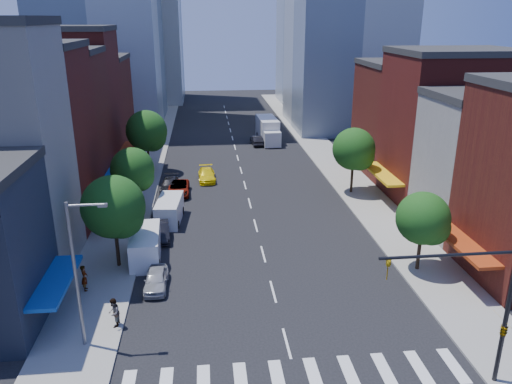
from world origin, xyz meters
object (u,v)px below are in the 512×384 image
parked_car_rear (170,185)px  box_truck (268,131)px  pedestrian_near (85,278)px  parked_car_third (178,188)px  taxi (207,175)px  parked_car_front (156,279)px  traffic_car_oncoming (257,140)px  cargo_van_far (169,211)px  traffic_car_far (263,123)px  parked_car_second (160,231)px  pedestrian_far (114,313)px  cargo_van_near (145,247)px

parked_car_rear → box_truck: box_truck is taller
parked_car_rear → pedestrian_near: (-4.72, -21.59, 0.42)m
parked_car_third → taxi: parked_car_third is taller
parked_car_third → taxi: 5.65m
parked_car_front → parked_car_third: (0.77, 20.14, 0.03)m
traffic_car_oncoming → cargo_van_far: bearing=65.2°
traffic_car_far → parked_car_second: bearing=79.6°
pedestrian_far → parked_car_third: bearing=176.1°
cargo_van_near → taxi: (5.11, 20.30, -0.49)m
traffic_car_far → box_truck: (-0.51, -10.48, 0.92)m
cargo_van_near → taxi: cargo_van_near is taller
cargo_van_near → parked_car_second: bearing=75.7°
parked_car_rear → box_truck: size_ratio=0.53×
parked_car_rear → taxi: 5.30m
taxi → pedestrian_far: pedestrian_far is taller
parked_car_front → parked_car_second: bearing=93.3°
traffic_car_oncoming → parked_car_third: bearing=59.7°
cargo_van_near → cargo_van_far: size_ratio=1.05×
parked_car_second → pedestrian_near: (-4.61, -8.69, 0.40)m
parked_car_second → parked_car_third: 11.55m
cargo_van_near → taxi: size_ratio=1.19×
pedestrian_near → pedestrian_far: pedestrian_near is taller
parked_car_third → parked_car_rear: bearing=125.5°
traffic_car_far → pedestrian_far: bearing=81.8°
traffic_car_far → parked_car_front: bearing=82.7°
parked_car_rear → pedestrian_far: size_ratio=2.52×
parked_car_second → parked_car_third: parked_car_second is taller
parked_car_second → pedestrian_far: bearing=-103.9°
parked_car_second → traffic_car_oncoming: (12.11, 33.12, 0.01)m
cargo_van_near → taxi: 20.94m
parked_car_rear → traffic_car_far: size_ratio=1.03×
parked_car_third → traffic_car_oncoming: size_ratio=1.17×
parked_car_rear → traffic_car_far: traffic_car_far is taller
traffic_car_oncoming → pedestrian_near: bearing=64.8°
box_truck → traffic_car_oncoming: bearing=-136.5°
parked_car_front → taxi: taxi is taller
traffic_car_oncoming → pedestrian_far: bearing=69.9°
cargo_van_near → pedestrian_far: cargo_van_near is taller
parked_car_second → pedestrian_far: (-1.84, -13.37, 0.39)m
parked_car_third → pedestrian_near: size_ratio=2.66×
parked_car_front → parked_car_second: size_ratio=0.92×
box_truck → taxi: bearing=-119.7°
cargo_van_near → traffic_car_oncoming: (12.94, 37.24, -0.46)m
parked_car_front → traffic_car_oncoming: 43.39m
traffic_car_oncoming → pedestrian_far: 48.54m
parked_car_rear → traffic_car_oncoming: 23.51m
parked_car_rear → cargo_van_far: bearing=-84.2°
box_truck → pedestrian_near: box_truck is taller
pedestrian_near → parked_car_rear: bearing=-23.2°
parked_car_second → cargo_van_far: 3.80m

